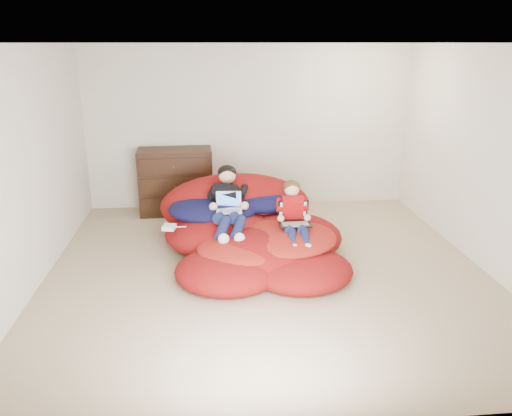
{
  "coord_description": "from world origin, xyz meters",
  "views": [
    {
      "loc": [
        -0.62,
        -5.22,
        2.5
      ],
      "look_at": [
        -0.11,
        0.18,
        0.7
      ],
      "focal_mm": 35.0,
      "sensor_mm": 36.0,
      "label": 1
    }
  ],
  "objects": [
    {
      "name": "laptop_white",
      "position": [
        -0.4,
        0.53,
        0.63
      ],
      "size": [
        0.32,
        0.29,
        0.22
      ],
      "color": "white",
      "rests_on": "older_boy"
    },
    {
      "name": "dresser",
      "position": [
        -1.15,
        2.21,
        0.49
      ],
      "size": [
        1.12,
        0.63,
        0.99
      ],
      "color": "#311B0D",
      "rests_on": "ground"
    },
    {
      "name": "younger_boy",
      "position": [
        0.34,
        0.24,
        0.61
      ],
      "size": [
        0.29,
        0.86,
        0.63
      ],
      "color": "red",
      "rests_on": "beanbag_pile"
    },
    {
      "name": "room_shell",
      "position": [
        0.0,
        0.0,
        0.22
      ],
      "size": [
        5.1,
        5.1,
        2.77
      ],
      "color": "tan",
      "rests_on": "ground"
    },
    {
      "name": "beanbag_pile",
      "position": [
        -0.14,
        0.51,
        0.27
      ],
      "size": [
        2.3,
        2.47,
        0.93
      ],
      "color": "maroon",
      "rests_on": "ground"
    },
    {
      "name": "power_adapter",
      "position": [
        -1.13,
        0.39,
        0.42
      ],
      "size": [
        0.17,
        0.17,
        0.05
      ],
      "primitive_type": "cube",
      "rotation": [
        0.0,
        0.0,
        -0.23
      ],
      "color": "white",
      "rests_on": "beanbag_pile"
    },
    {
      "name": "laptop_black",
      "position": [
        0.34,
        0.22,
        0.56
      ],
      "size": [
        0.36,
        0.35,
        0.25
      ],
      "color": "black",
      "rests_on": "younger_boy"
    },
    {
      "name": "older_boy",
      "position": [
        -0.4,
        0.64,
        0.66
      ],
      "size": [
        0.43,
        1.19,
        0.67
      ],
      "color": "black",
      "rests_on": "beanbag_pile"
    },
    {
      "name": "cream_pillow",
      "position": [
        -0.66,
        1.27,
        0.62
      ],
      "size": [
        0.46,
        0.29,
        0.29
      ],
      "primitive_type": "ellipsoid",
      "color": "beige",
      "rests_on": "beanbag_pile"
    }
  ]
}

